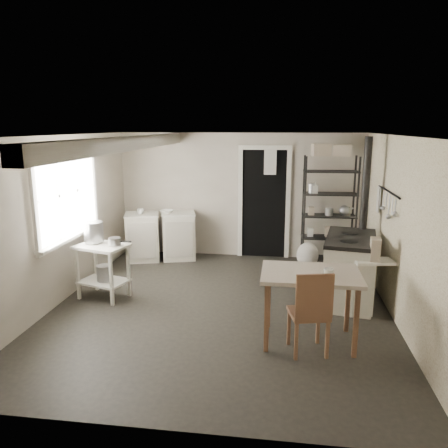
# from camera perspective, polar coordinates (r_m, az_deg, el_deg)

# --- Properties ---
(floor) EXTENTS (5.00, 5.00, 0.00)m
(floor) POSITION_cam_1_polar(r_m,az_deg,el_deg) (6.06, -0.39, -10.82)
(floor) COLOR black
(floor) RESTS_ON ground
(ceiling) EXTENTS (5.00, 5.00, 0.00)m
(ceiling) POSITION_cam_1_polar(r_m,az_deg,el_deg) (5.56, -0.42, 11.47)
(ceiling) COLOR beige
(ceiling) RESTS_ON wall_back
(wall_back) EXTENTS (4.50, 0.02, 2.30)m
(wall_back) POSITION_cam_1_polar(r_m,az_deg,el_deg) (8.14, 2.09, 3.72)
(wall_back) COLOR #B9AE9E
(wall_back) RESTS_ON ground
(wall_front) EXTENTS (4.50, 0.02, 2.30)m
(wall_front) POSITION_cam_1_polar(r_m,az_deg,el_deg) (3.35, -6.54, -9.65)
(wall_front) COLOR #B9AE9E
(wall_front) RESTS_ON ground
(wall_left) EXTENTS (0.02, 5.00, 2.30)m
(wall_left) POSITION_cam_1_polar(r_m,az_deg,el_deg) (6.41, -20.73, 0.45)
(wall_left) COLOR #B9AE9E
(wall_left) RESTS_ON ground
(wall_right) EXTENTS (0.02, 5.00, 2.30)m
(wall_right) POSITION_cam_1_polar(r_m,az_deg,el_deg) (5.83, 22.04, -0.82)
(wall_right) COLOR #B9AE9E
(wall_right) RESTS_ON ground
(window) EXTENTS (0.12, 1.76, 1.28)m
(window) POSITION_cam_1_polar(r_m,az_deg,el_deg) (6.51, -19.91, 3.82)
(window) COLOR silver
(window) RESTS_ON wall_left
(doorway) EXTENTS (0.96, 0.10, 2.08)m
(doorway) POSITION_cam_1_polar(r_m,az_deg,el_deg) (8.10, 5.23, 2.56)
(doorway) COLOR silver
(doorway) RESTS_ON ground
(ceiling_beam) EXTENTS (0.18, 5.00, 0.18)m
(ceiling_beam) POSITION_cam_1_polar(r_m,az_deg,el_deg) (5.85, -12.32, 10.26)
(ceiling_beam) COLOR silver
(ceiling_beam) RESTS_ON ceiling
(wallpaper_panel) EXTENTS (0.01, 5.00, 2.30)m
(wallpaper_panel) POSITION_cam_1_polar(r_m,az_deg,el_deg) (5.83, 21.95, -0.82)
(wallpaper_panel) COLOR beige
(wallpaper_panel) RESTS_ON wall_right
(utensil_rail) EXTENTS (0.06, 1.20, 0.44)m
(utensil_rail) POSITION_cam_1_polar(r_m,az_deg,el_deg) (6.32, 20.52, 3.99)
(utensil_rail) COLOR #A6A6A8
(utensil_rail) RESTS_ON wall_right
(prep_table) EXTENTS (0.79, 0.66, 0.78)m
(prep_table) POSITION_cam_1_polar(r_m,az_deg,el_deg) (6.49, -15.50, -5.92)
(prep_table) COLOR silver
(prep_table) RESTS_ON ground
(stockpot) EXTENTS (0.35, 0.35, 0.30)m
(stockpot) POSITION_cam_1_polar(r_m,az_deg,el_deg) (6.49, -16.66, -1.01)
(stockpot) COLOR #A6A6A8
(stockpot) RESTS_ON prep_table
(saucepan) EXTENTS (0.18, 0.18, 0.10)m
(saucepan) POSITION_cam_1_polar(r_m,az_deg,el_deg) (6.27, -14.10, -2.19)
(saucepan) COLOR #A6A6A8
(saucepan) RESTS_ON prep_table
(bucket) EXTENTS (0.23, 0.23, 0.23)m
(bucket) POSITION_cam_1_polar(r_m,az_deg,el_deg) (6.43, -15.39, -6.21)
(bucket) COLOR #A6A6A8
(bucket) RESTS_ON prep_table
(base_cabinets) EXTENTS (1.42, 0.90, 0.86)m
(base_cabinets) POSITION_cam_1_polar(r_m,az_deg,el_deg) (8.13, -8.27, -1.38)
(base_cabinets) COLOR beige
(base_cabinets) RESTS_ON ground
(mixing_bowl) EXTENTS (0.36, 0.36, 0.08)m
(mixing_bowl) POSITION_cam_1_polar(r_m,az_deg,el_deg) (8.00, -7.48, 2.06)
(mixing_bowl) COLOR white
(mixing_bowl) RESTS_ON base_cabinets
(counter_cup) EXTENTS (0.13, 0.13, 0.10)m
(counter_cup) POSITION_cam_1_polar(r_m,az_deg,el_deg) (8.00, -10.89, 2.02)
(counter_cup) COLOR white
(counter_cup) RESTS_ON base_cabinets
(shelf_rack) EXTENTS (0.93, 0.40, 1.93)m
(shelf_rack) POSITION_cam_1_polar(r_m,az_deg,el_deg) (7.78, 13.55, 1.46)
(shelf_rack) COLOR black
(shelf_rack) RESTS_ON ground
(shelf_jar) EXTENTS (0.10, 0.10, 0.21)m
(shelf_jar) POSITION_cam_1_polar(r_m,az_deg,el_deg) (7.64, 11.84, 4.57)
(shelf_jar) COLOR white
(shelf_jar) RESTS_ON shelf_rack
(storage_box_a) EXTENTS (0.32, 0.29, 0.20)m
(storage_box_a) POSITION_cam_1_polar(r_m,az_deg,el_deg) (7.62, 12.57, 9.32)
(storage_box_a) COLOR beige
(storage_box_a) RESTS_ON shelf_rack
(storage_box_b) EXTENTS (0.32, 0.30, 0.19)m
(storage_box_b) POSITION_cam_1_polar(r_m,az_deg,el_deg) (7.63, 15.16, 9.04)
(storage_box_b) COLOR beige
(storage_box_b) RESTS_ON shelf_rack
(stove) EXTENTS (0.85, 1.27, 0.93)m
(stove) POSITION_cam_1_polar(r_m,az_deg,el_deg) (6.39, 16.03, -5.87)
(stove) COLOR beige
(stove) RESTS_ON ground
(stovepipe) EXTENTS (0.12, 0.12, 1.35)m
(stovepipe) POSITION_cam_1_polar(r_m,az_deg,el_deg) (6.66, 18.03, 4.93)
(stovepipe) COLOR black
(stovepipe) RESTS_ON stove
(side_ledge) EXTENTS (0.54, 0.35, 0.77)m
(side_ledge) POSITION_cam_1_polar(r_m,az_deg,el_deg) (5.94, 18.71, -7.58)
(side_ledge) COLOR silver
(side_ledge) RESTS_ON ground
(oats_box) EXTENTS (0.13, 0.20, 0.29)m
(oats_box) POSITION_cam_1_polar(r_m,az_deg,el_deg) (5.75, 19.21, -2.21)
(oats_box) COLOR beige
(oats_box) RESTS_ON side_ledge
(work_table) EXTENTS (1.09, 0.76, 0.83)m
(work_table) POSITION_cam_1_polar(r_m,az_deg,el_deg) (5.14, 11.05, -10.95)
(work_table) COLOR beige
(work_table) RESTS_ON ground
(table_cup) EXTENTS (0.12, 0.12, 0.10)m
(table_cup) POSITION_cam_1_polar(r_m,az_deg,el_deg) (4.86, 13.44, -7.01)
(table_cup) COLOR white
(table_cup) RESTS_ON work_table
(chair) EXTENTS (0.47, 0.49, 0.96)m
(chair) POSITION_cam_1_polar(r_m,az_deg,el_deg) (4.87, 10.99, -10.97)
(chair) COLOR brown
(chair) RESTS_ON ground
(flour_sack) EXTENTS (0.43, 0.39, 0.45)m
(flour_sack) POSITION_cam_1_polar(r_m,az_deg,el_deg) (7.73, 10.87, -3.91)
(flour_sack) COLOR silver
(flour_sack) RESTS_ON ground
(floor_crock) EXTENTS (0.17, 0.17, 0.16)m
(floor_crock) POSITION_cam_1_polar(r_m,az_deg,el_deg) (6.04, 14.63, -10.56)
(floor_crock) COLOR white
(floor_crock) RESTS_ON ground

